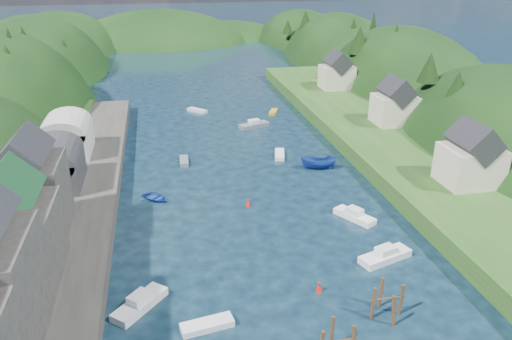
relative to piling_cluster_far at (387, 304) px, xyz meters
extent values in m
plane|color=black|center=(-6.70, 47.81, -1.25)|extent=(600.00, 600.00, 0.00)
ellipsoid|color=black|center=(-51.70, 72.81, -10.35)|extent=(44.00, 75.56, 52.00)
ellipsoid|color=black|center=(-51.70, 115.81, -9.68)|extent=(44.00, 75.56, 48.19)
ellipsoid|color=black|center=(-51.70, 157.81, -8.07)|extent=(44.00, 75.56, 39.00)
ellipsoid|color=black|center=(38.30, 72.81, -9.65)|extent=(36.00, 75.56, 48.00)
ellipsoid|color=black|center=(38.30, 115.81, -9.03)|extent=(36.00, 75.56, 44.49)
ellipsoid|color=black|center=(38.30, 157.81, -7.55)|extent=(36.00, 75.56, 36.00)
ellipsoid|color=black|center=(-16.70, 167.81, -11.25)|extent=(80.00, 60.00, 44.00)
ellipsoid|color=black|center=(11.30, 177.81, -13.25)|extent=(70.00, 56.00, 36.00)
cone|color=black|center=(-44.39, 63.47, 11.44)|extent=(4.73, 4.73, 5.83)
cone|color=black|center=(-45.69, 71.82, 12.38)|extent=(4.34, 4.34, 8.06)
cone|color=black|center=(-46.73, 83.08, 7.43)|extent=(5.28, 5.28, 5.68)
cone|color=black|center=(-47.86, 92.32, 10.99)|extent=(4.77, 4.77, 6.40)
cone|color=black|center=(-40.75, 100.78, 7.33)|extent=(4.07, 4.07, 5.17)
cone|color=black|center=(-45.47, 115.13, 9.05)|extent=(4.56, 4.56, 9.18)
cone|color=black|center=(-49.64, 120.04, 6.58)|extent=(4.75, 4.75, 4.98)
cone|color=black|center=(-46.90, 135.84, 7.99)|extent=(4.27, 4.27, 7.76)
cone|color=black|center=(28.06, 36.85, 8.75)|extent=(5.29, 5.29, 6.75)
cone|color=black|center=(28.32, 46.24, 10.82)|extent=(4.07, 4.07, 5.17)
cone|color=black|center=(33.22, 60.17, 7.15)|extent=(3.40, 3.40, 6.27)
cone|color=black|center=(34.23, 71.82, 10.45)|extent=(4.94, 4.94, 9.33)
cone|color=black|center=(28.35, 78.09, 10.92)|extent=(5.25, 5.25, 6.24)
cone|color=black|center=(36.86, 90.38, 11.67)|extent=(3.36, 3.36, 8.90)
cone|color=black|center=(35.71, 100.43, 9.69)|extent=(4.57, 4.57, 7.57)
cone|color=black|center=(33.46, 114.49, 7.94)|extent=(3.59, 3.59, 6.49)
cone|color=black|center=(29.67, 126.41, 10.42)|extent=(4.14, 4.14, 6.16)
cone|color=black|center=(26.77, 137.59, 6.86)|extent=(3.83, 3.83, 4.91)
cube|color=#2D2B28|center=(-30.70, 17.81, -0.25)|extent=(12.00, 110.00, 2.00)
cube|color=#2D2B28|center=(-32.70, 9.81, 4.25)|extent=(8.00, 9.00, 7.00)
cube|color=#1E592D|center=(-32.70, 9.81, 8.71)|extent=(5.88, 9.36, 5.88)
cube|color=#2D2B28|center=(-32.70, 18.81, 4.75)|extent=(7.00, 8.00, 8.00)
cube|color=black|center=(-32.70, 18.81, 9.59)|extent=(5.15, 8.32, 5.15)
cube|color=#2D2D30|center=(-32.70, 30.81, 2.75)|extent=(7.00, 9.00, 4.00)
cylinder|color=#2D2D30|center=(-32.70, 30.81, 4.75)|extent=(7.00, 9.00, 7.00)
cube|color=#B2B2A8|center=(-32.70, 42.81, 2.75)|extent=(7.00, 9.00, 4.00)
cylinder|color=#B2B2A8|center=(-32.70, 42.81, 4.75)|extent=(7.00, 9.00, 7.00)
cube|color=#234719|center=(18.30, 37.81, -0.05)|extent=(16.00, 120.00, 2.40)
cube|color=beige|center=(20.30, 19.81, 3.65)|extent=(7.00, 6.00, 5.00)
cube|color=black|center=(20.30, 19.81, 6.99)|extent=(5.15, 6.24, 5.15)
cube|color=beige|center=(22.30, 45.81, 3.65)|extent=(7.00, 6.00, 5.00)
cube|color=black|center=(22.30, 45.81, 6.99)|extent=(5.15, 6.24, 5.15)
cube|color=beige|center=(21.30, 72.81, 3.65)|extent=(7.00, 6.00, 5.00)
cube|color=black|center=(21.30, 72.81, 6.99)|extent=(5.15, 6.24, 5.15)
cylinder|color=#382314|center=(-6.12, -2.75, -0.07)|extent=(0.32, 0.32, 3.55)
cylinder|color=#382314|center=(1.32, 0.00, -0.03)|extent=(0.32, 0.32, 3.63)
cylinder|color=#382314|center=(0.00, 1.32, -0.03)|extent=(0.32, 0.32, 3.63)
cylinder|color=#382314|center=(-1.32, 0.00, -0.03)|extent=(0.32, 0.32, 3.63)
cylinder|color=#382314|center=(0.00, -1.32, -0.03)|extent=(0.32, 0.32, 3.63)
cylinder|color=#382314|center=(0.00, 0.00, 0.57)|extent=(3.17, 0.16, 0.16)
cone|color=#AC1A0D|center=(-4.82, 4.48, -0.80)|extent=(0.70, 0.70, 0.90)
sphere|color=#AC1A0D|center=(-4.82, 4.48, -0.30)|extent=(0.30, 0.30, 0.30)
cone|color=#AC1A0D|center=(-8.21, 23.51, -0.80)|extent=(0.70, 0.70, 0.90)
sphere|color=#AC1A0D|center=(-8.21, 23.51, -0.30)|extent=(0.30, 0.30, 0.30)
imported|color=#1C3E9B|center=(4.50, 33.63, -0.33)|extent=(5.77, 2.90, 2.13)
cube|color=slate|center=(-1.11, 55.56, -0.88)|extent=(6.08, 3.67, 0.81)
cube|color=silver|center=(-1.11, 55.56, -0.09)|extent=(2.34, 1.92, 0.70)
cube|color=silver|center=(3.79, 8.41, -0.88)|extent=(6.23, 3.71, 0.83)
cube|color=silver|center=(3.79, 8.41, -0.07)|extent=(2.39, 1.95, 0.70)
cube|color=slate|center=(-15.34, 40.28, -1.00)|extent=(1.47, 4.03, 0.56)
cube|color=white|center=(0.04, 39.98, -0.96)|extent=(2.49, 4.71, 0.63)
imported|color=navy|center=(-19.94, 27.88, -0.95)|extent=(5.14, 5.24, 0.89)
cube|color=silver|center=(-21.64, 5.39, -0.88)|extent=(5.24, 5.60, 0.81)
cube|color=silver|center=(-21.64, 5.39, -0.09)|extent=(2.34, 2.40, 0.70)
cube|color=white|center=(4.01, 17.59, -0.91)|extent=(4.25, 5.54, 0.75)
cube|color=silver|center=(4.01, 17.59, -0.14)|extent=(2.03, 2.25, 0.70)
cube|color=orange|center=(4.65, 64.15, -1.00)|extent=(2.72, 4.05, 0.54)
cube|color=silver|center=(-10.79, 68.07, -0.96)|extent=(4.16, 4.31, 0.63)
cube|color=silver|center=(-15.89, 1.50, -0.96)|extent=(4.77, 2.27, 0.64)
camera|label=1|loc=(-18.53, -33.12, 28.27)|focal=35.00mm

